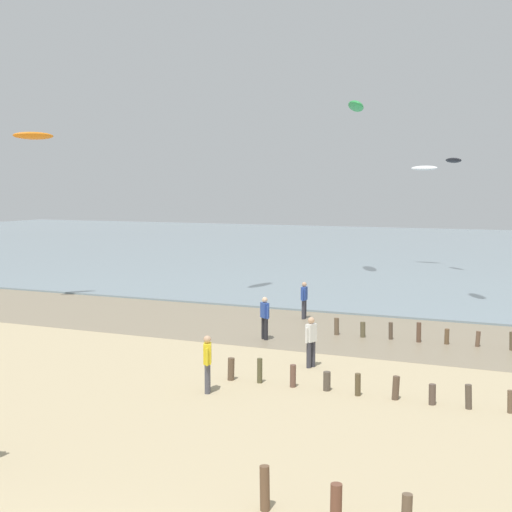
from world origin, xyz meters
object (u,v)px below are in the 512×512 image
kite_aloft_7 (453,160)px  kite_aloft_0 (33,136)px  person_right_flank (304,299)px  person_nearest_camera (311,340)px  kite_aloft_3 (424,168)px  person_trailing_behind (265,317)px  person_by_waterline (207,362)px  kite_aloft_6 (356,106)px

kite_aloft_7 → kite_aloft_0: bearing=99.6°
person_right_flank → kite_aloft_0: 16.35m
person_nearest_camera → person_right_flank: (-3.05, 8.07, 0.00)m
person_right_flank → kite_aloft_3: size_ratio=0.84×
person_nearest_camera → person_trailing_behind: bearing=132.4°
person_by_waterline → kite_aloft_3: (0.23, 34.83, 6.51)m
kite_aloft_0 → person_by_waterline: bearing=97.6°
kite_aloft_3 → kite_aloft_7: bearing=-44.2°
kite_aloft_0 → kite_aloft_3: (15.77, 23.96, -1.22)m
kite_aloft_0 → kite_aloft_3: bearing=-170.8°
person_by_waterline → person_right_flank: size_ratio=1.00×
kite_aloft_0 → kite_aloft_6: bearing=-174.7°
kite_aloft_6 → kite_aloft_0: bearing=-58.6°
person_by_waterline → kite_aloft_6: (-3.01, 27.32, 10.39)m
person_by_waterline → kite_aloft_7: kite_aloft_7 is taller
kite_aloft_0 → person_trailing_behind: bearing=118.5°
kite_aloft_0 → kite_aloft_6: kite_aloft_6 is taller
person_trailing_behind → kite_aloft_7: (3.97, 24.03, 6.92)m
person_trailing_behind → kite_aloft_3: bearing=87.0°
person_nearest_camera → person_by_waterline: size_ratio=1.00×
person_by_waterline → person_nearest_camera: bearing=64.6°
person_right_flank → person_trailing_behind: bearing=-90.1°
person_trailing_behind → kite_aloft_7: kite_aloft_7 is taller
kite_aloft_3 → person_trailing_behind: bearing=-83.1°
person_nearest_camera → kite_aloft_0: 20.27m
person_by_waterline → kite_aloft_3: 35.44m
kite_aloft_0 → kite_aloft_7: bearing=-179.3°
kite_aloft_3 → kite_aloft_6: (-3.24, -7.51, 3.87)m
person_trailing_behind → kite_aloft_7: size_ratio=0.94×
person_right_flank → kite_aloft_3: (1.41, 22.82, 6.51)m
person_by_waterline → kite_aloft_0: kite_aloft_0 is taller
person_by_waterline → kite_aloft_6: bearing=96.3°
person_nearest_camera → kite_aloft_0: bearing=158.3°
person_by_waterline → kite_aloft_0: (-15.53, 10.87, 7.74)m
person_right_flank → person_trailing_behind: 4.73m
kite_aloft_3 → kite_aloft_7: size_ratio=1.12×
person_trailing_behind → kite_aloft_3: kite_aloft_3 is taller
person_nearest_camera → kite_aloft_0: size_ratio=0.85×
kite_aloft_6 → kite_aloft_3: bearing=135.3°
person_nearest_camera → kite_aloft_3: (-1.64, 30.89, 6.51)m
person_by_waterline → kite_aloft_7: (2.78, 31.32, 6.92)m
person_trailing_behind → person_by_waterline: bearing=-80.8°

